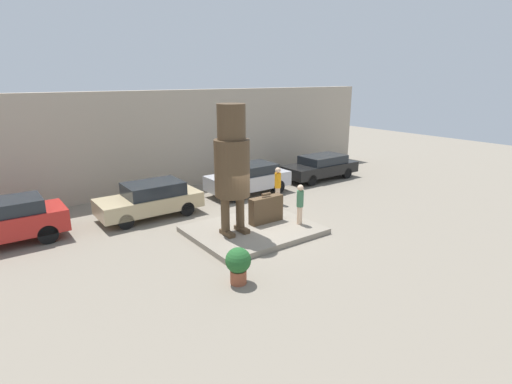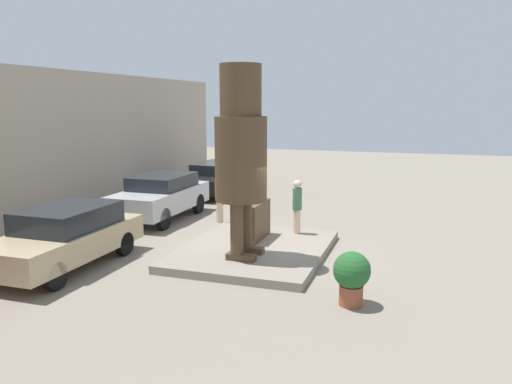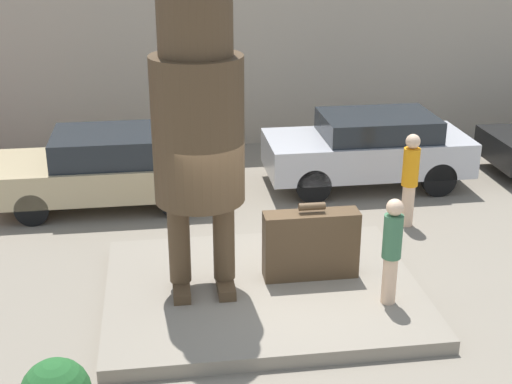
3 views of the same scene
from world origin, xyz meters
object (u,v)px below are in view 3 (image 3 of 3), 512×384
(giant_suitcase, at_px, (311,244))
(parked_car_tan, at_px, (109,167))
(tourist, at_px, (392,247))
(parked_car_silver, at_px, (369,147))
(statue_figure, at_px, (198,109))
(worker_hivis, at_px, (410,176))

(giant_suitcase, bearing_deg, parked_car_tan, 129.51)
(tourist, distance_m, parked_car_silver, 5.31)
(statue_figure, relative_size, giant_suitcase, 3.25)
(statue_figure, distance_m, parked_car_silver, 6.18)
(statue_figure, bearing_deg, worker_hivis, 29.49)
(parked_car_tan, bearing_deg, worker_hivis, 161.67)
(statue_figure, relative_size, parked_car_silver, 1.12)
(tourist, bearing_deg, parked_car_tan, 130.65)
(giant_suitcase, xyz_separation_m, worker_hivis, (2.28, 2.07, 0.22))
(giant_suitcase, bearing_deg, statue_figure, -174.57)
(statue_figure, distance_m, giant_suitcase, 2.77)
(parked_car_silver, relative_size, worker_hivis, 2.39)
(parked_car_tan, bearing_deg, statue_figure, 110.90)
(giant_suitcase, relative_size, tourist, 0.91)
(giant_suitcase, height_order, parked_car_silver, parked_car_silver)
(giant_suitcase, bearing_deg, tourist, -45.00)
(statue_figure, relative_size, parked_car_tan, 1.10)
(statue_figure, distance_m, parked_car_tan, 4.84)
(statue_figure, height_order, worker_hivis, statue_figure)
(giant_suitcase, height_order, worker_hivis, worker_hivis)
(giant_suitcase, relative_size, parked_car_silver, 0.34)
(giant_suitcase, height_order, tourist, tourist)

